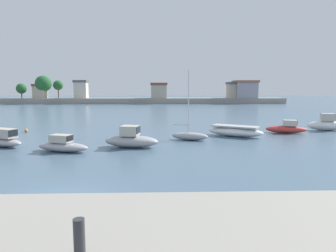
% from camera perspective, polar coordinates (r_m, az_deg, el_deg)
% --- Properties ---
extents(ground_plane, '(400.00, 400.00, 0.00)m').
position_cam_1_polar(ground_plane, '(13.63, -20.51, -13.38)').
color(ground_plane, '#476075').
extents(mooring_bollard, '(0.20, 0.20, 0.68)m').
position_cam_1_polar(mooring_bollard, '(5.87, -16.54, -19.65)').
color(mooring_bollard, '#2D2D33').
rests_on(mooring_bollard, seawall_embankment).
extents(moored_boat_1, '(4.38, 2.57, 1.27)m').
position_cam_1_polar(moored_boat_1, '(23.82, -19.41, -3.51)').
color(moored_boat_1, '#9E9EA3').
rests_on(moored_boat_1, ground).
extents(moored_boat_2, '(4.62, 2.54, 1.75)m').
position_cam_1_polar(moored_boat_2, '(24.26, -7.01, -2.57)').
color(moored_boat_2, '#9E9EA3').
rests_on(moored_boat_2, ground).
extents(moored_boat_3, '(3.53, 2.06, 6.41)m').
position_cam_1_polar(moored_boat_3, '(27.55, 4.18, -1.80)').
color(moored_boat_3, '#9E9EA3').
rests_on(moored_boat_3, ground).
extents(moored_boat_4, '(5.69, 4.45, 1.07)m').
position_cam_1_polar(moored_boat_4, '(30.39, 12.63, -0.97)').
color(moored_boat_4, white).
rests_on(moored_boat_4, ground).
extents(moored_boat_5, '(4.29, 2.22, 1.40)m').
position_cam_1_polar(moored_boat_5, '(34.27, 21.62, -0.42)').
color(moored_boat_5, '#C63833').
rests_on(moored_boat_5, ground).
extents(moored_boat_6, '(4.29, 1.99, 1.93)m').
position_cam_1_polar(moored_boat_6, '(38.33, 27.93, 0.31)').
color(moored_boat_6, white).
rests_on(moored_boat_6, ground).
extents(mooring_buoy_2, '(0.37, 0.37, 0.37)m').
position_cam_1_polar(mooring_buoy_2, '(36.00, -25.40, -0.78)').
color(mooring_buoy_2, orange).
rests_on(mooring_buoy_2, ground).
extents(mooring_buoy_3, '(0.34, 0.34, 0.34)m').
position_cam_1_polar(mooring_buoy_3, '(34.46, -28.57, -1.31)').
color(mooring_buoy_3, white).
rests_on(mooring_buoy_3, ground).
extents(mooring_buoy_4, '(0.26, 0.26, 0.26)m').
position_cam_1_polar(mooring_buoy_4, '(36.78, 24.76, -0.69)').
color(mooring_buoy_4, yellow).
rests_on(mooring_buoy_4, ground).
extents(distant_shoreline, '(90.55, 8.31, 8.97)m').
position_cam_1_polar(distant_shoreline, '(98.36, -3.99, 5.73)').
color(distant_shoreline, gray).
rests_on(distant_shoreline, ground).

